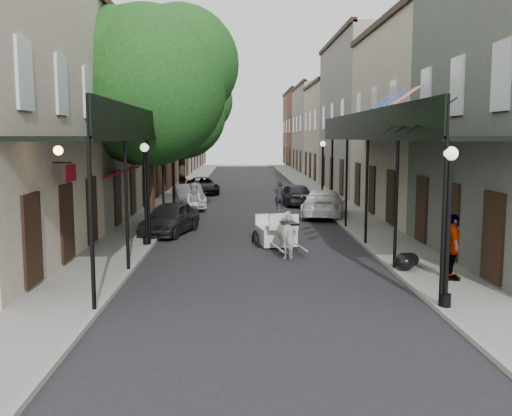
{
  "coord_description": "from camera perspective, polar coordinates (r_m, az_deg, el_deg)",
  "views": [
    {
      "loc": [
        -0.65,
        -14.75,
        4.03
      ],
      "look_at": [
        -0.11,
        4.84,
        1.6
      ],
      "focal_mm": 40.0,
      "sensor_mm": 36.0,
      "label": 1
    }
  ],
  "objects": [
    {
      "name": "ground",
      "position": [
        15.3,
        0.91,
        -8.2
      ],
      "size": [
        140.0,
        140.0,
        0.0
      ],
      "primitive_type": "plane",
      "color": "gray",
      "rests_on": "ground"
    },
    {
      "name": "road",
      "position": [
        34.99,
        -0.51,
        0.46
      ],
      "size": [
        8.0,
        90.0,
        0.01
      ],
      "primitive_type": "cube",
      "color": "black",
      "rests_on": "ground"
    },
    {
      "name": "sidewalk_left",
      "position": [
        35.24,
        -8.66,
        0.52
      ],
      "size": [
        2.2,
        90.0,
        0.12
      ],
      "primitive_type": "cube",
      "color": "gray",
      "rests_on": "ground"
    },
    {
      "name": "sidewalk_right",
      "position": [
        35.43,
        7.6,
        0.57
      ],
      "size": [
        2.2,
        90.0,
        0.12
      ],
      "primitive_type": "cube",
      "color": "gray",
      "rests_on": "ground"
    },
    {
      "name": "building_row_left",
      "position": [
        45.46,
        -11.78,
        8.46
      ],
      "size": [
        5.0,
        80.0,
        10.5
      ],
      "primitive_type": "cube",
      "color": "beige",
      "rests_on": "ground"
    },
    {
      "name": "building_row_right",
      "position": [
        45.71,
        10.21,
        8.49
      ],
      "size": [
        5.0,
        80.0,
        10.5
      ],
      "primitive_type": "cube",
      "color": "gray",
      "rests_on": "ground"
    },
    {
      "name": "gallery_left",
      "position": [
        22.12,
        -12.47,
        6.96
      ],
      "size": [
        2.2,
        18.05,
        4.88
      ],
      "color": "black",
      "rests_on": "sidewalk_left"
    },
    {
      "name": "gallery_right",
      "position": [
        22.4,
        12.56,
        6.96
      ],
      "size": [
        2.2,
        18.05,
        4.88
      ],
      "color": "black",
      "rests_on": "sidewalk_right"
    },
    {
      "name": "tree_near",
      "position": [
        25.3,
        -9.88,
        12.54
      ],
      "size": [
        7.31,
        6.8,
        9.63
      ],
      "color": "#382619",
      "rests_on": "sidewalk_left"
    },
    {
      "name": "tree_far",
      "position": [
        39.13,
        -6.95,
        9.66
      ],
      "size": [
        6.45,
        6.0,
        8.61
      ],
      "color": "#382619",
      "rests_on": "sidewalk_left"
    },
    {
      "name": "lamppost_right_near",
      "position": [
        13.75,
        18.65,
        -1.58
      ],
      "size": [
        0.32,
        0.32,
        3.71
      ],
      "color": "black",
      "rests_on": "sidewalk_right"
    },
    {
      "name": "lamppost_left",
      "position": [
        21.13,
        -10.98,
        1.56
      ],
      "size": [
        0.32,
        0.32,
        3.71
      ],
      "color": "black",
      "rests_on": "sidewalk_left"
    },
    {
      "name": "lamppost_right_far",
      "position": [
        33.15,
        6.67,
        3.59
      ],
      "size": [
        0.32,
        0.32,
        3.71
      ],
      "color": "black",
      "rests_on": "sidewalk_right"
    },
    {
      "name": "horse",
      "position": [
        19.45,
        3.39,
        -2.69
      ],
      "size": [
        1.1,
        1.86,
        1.48
      ],
      "primitive_type": "imported",
      "rotation": [
        0.0,
        0.0,
        3.32
      ],
      "color": "silver",
      "rests_on": "ground"
    },
    {
      "name": "carriage",
      "position": [
        21.61,
        1.79,
        -1.1
      ],
      "size": [
        1.73,
        2.36,
        2.47
      ],
      "rotation": [
        0.0,
        0.0,
        0.18
      ],
      "color": "black",
      "rests_on": "ground"
    },
    {
      "name": "pedestrian_walking",
      "position": [
        27.08,
        -6.14,
        0.51
      ],
      "size": [
        1.02,
        0.85,
        1.92
      ],
      "primitive_type": "imported",
      "rotation": [
        0.0,
        0.0,
        -0.14
      ],
      "color": "#AFAEA5",
      "rests_on": "ground"
    },
    {
      "name": "pedestrian_sidewalk_left",
      "position": [
        35.54,
        -7.31,
        1.92
      ],
      "size": [
        1.13,
        0.97,
        1.52
      ],
      "primitive_type": "imported",
      "rotation": [
        0.0,
        0.0,
        3.65
      ],
      "color": "gray",
      "rests_on": "sidewalk_left"
    },
    {
      "name": "pedestrian_sidewalk_right",
      "position": [
        16.6,
        19.07,
        -3.72
      ],
      "size": [
        0.59,
        1.12,
        1.83
      ],
      "primitive_type": "imported",
      "rotation": [
        0.0,
        0.0,
        1.43
      ],
      "color": "gray",
      "rests_on": "sidewalk_right"
    },
    {
      "name": "car_left_near",
      "position": [
        24.1,
        -8.6,
        -1.0
      ],
      "size": [
        2.51,
        4.26,
        1.36
      ],
      "primitive_type": "imported",
      "rotation": [
        0.0,
        0.0,
        -0.24
      ],
      "color": "black",
      "rests_on": "ground"
    },
    {
      "name": "car_left_mid",
      "position": [
        32.49,
        -6.79,
        1.12
      ],
      "size": [
        2.35,
        4.41,
        1.38
      ],
      "primitive_type": "imported",
      "rotation": [
        0.0,
        0.0,
        0.22
      ],
      "color": "#ABABB0",
      "rests_on": "ground"
    },
    {
      "name": "car_left_far",
      "position": [
        41.0,
        -5.36,
        2.24
      ],
      "size": [
        2.81,
        4.63,
        1.2
      ],
      "primitive_type": "imported",
      "rotation": [
        0.0,
        0.0,
        0.2
      ],
      "color": "black",
      "rests_on": "ground"
    },
    {
      "name": "car_right_near",
      "position": [
        29.25,
        6.78,
        0.49
      ],
      "size": [
        3.04,
        5.18,
        1.41
      ],
      "primitive_type": "imported",
      "rotation": [
        0.0,
        0.0,
        2.91
      ],
      "color": "white",
      "rests_on": "ground"
    },
    {
      "name": "car_right_far",
      "position": [
        34.07,
        3.92,
        1.39
      ],
      "size": [
        2.06,
        4.11,
        1.34
      ],
      "primitive_type": "imported",
      "rotation": [
        0.0,
        0.0,
        3.26
      ],
      "color": "black",
      "rests_on": "ground"
    },
    {
      "name": "trash_bags",
      "position": [
        17.68,
        14.83,
        -5.14
      ],
      "size": [
        0.88,
        1.03,
        0.52
      ],
      "color": "black",
      "rests_on": "sidewalk_right"
    }
  ]
}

